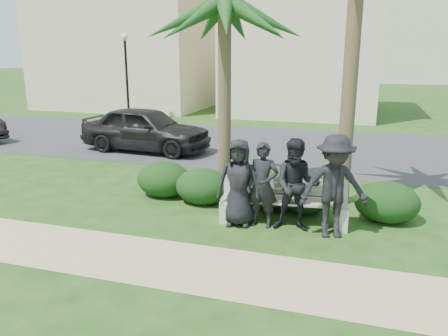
{
  "coord_description": "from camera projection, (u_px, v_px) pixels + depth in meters",
  "views": [
    {
      "loc": [
        2.22,
        -7.72,
        3.3
      ],
      "look_at": [
        -0.49,
        1.0,
        0.91
      ],
      "focal_mm": 35.0,
      "sensor_mm": 36.0,
      "label": 1
    }
  ],
  "objects": [
    {
      "name": "ground",
      "position": [
        233.0,
        227.0,
        8.61
      ],
      "size": [
        160.0,
        160.0,
        0.0
      ],
      "primitive_type": "plane",
      "color": "#184112",
      "rests_on": "ground"
    },
    {
      "name": "footpath",
      "position": [
        201.0,
        268.0,
        6.95
      ],
      "size": [
        30.0,
        1.6,
        0.01
      ],
      "primitive_type": "cube",
      "color": "tan",
      "rests_on": "ground"
    },
    {
      "name": "asphalt_street",
      "position": [
        294.0,
        147.0,
        16.0
      ],
      "size": [
        160.0,
        8.0,
        0.01
      ],
      "primitive_type": "cube",
      "color": "#2D2D30",
      "rests_on": "ground"
    },
    {
      "name": "stucco_bldg_left",
      "position": [
        131.0,
        48.0,
        27.76
      ],
      "size": [
        10.4,
        8.4,
        7.3
      ],
      "color": "beige",
      "rests_on": "ground"
    },
    {
      "name": "stucco_bldg_right",
      "position": [
        305.0,
        47.0,
        24.59
      ],
      "size": [
        8.4,
        8.4,
        7.3
      ],
      "color": "beige",
      "rests_on": "ground"
    },
    {
      "name": "street_lamp",
      "position": [
        126.0,
        61.0,
        21.54
      ],
      "size": [
        0.36,
        0.36,
        4.29
      ],
      "color": "black",
      "rests_on": "ground"
    },
    {
      "name": "park_bench",
      "position": [
        284.0,
        204.0,
        8.71
      ],
      "size": [
        2.54,
        0.81,
        0.87
      ],
      "rotation": [
        0.0,
        0.0,
        0.1
      ],
      "color": "gray",
      "rests_on": "ground"
    },
    {
      "name": "man_a",
      "position": [
        239.0,
        183.0,
        8.53
      ],
      "size": [
        0.91,
        0.66,
        1.73
      ],
      "primitive_type": "imported",
      "rotation": [
        0.0,
        0.0,
        0.13
      ],
      "color": "black",
      "rests_on": "ground"
    },
    {
      "name": "man_b",
      "position": [
        263.0,
        185.0,
        8.45
      ],
      "size": [
        0.63,
        0.42,
        1.68
      ],
      "primitive_type": "imported",
      "rotation": [
        0.0,
        0.0,
        -0.03
      ],
      "color": "black",
      "rests_on": "ground"
    },
    {
      "name": "man_c",
      "position": [
        296.0,
        185.0,
        8.25
      ],
      "size": [
        0.93,
        0.75,
        1.79
      ],
      "primitive_type": "imported",
      "rotation": [
        0.0,
        0.0,
        0.09
      ],
      "color": "black",
      "rests_on": "ground"
    },
    {
      "name": "man_d",
      "position": [
        334.0,
        187.0,
        7.93
      ],
      "size": [
        1.4,
        1.05,
        1.93
      ],
      "primitive_type": "imported",
      "rotation": [
        0.0,
        0.0,
        0.3
      ],
      "color": "black",
      "rests_on": "ground"
    },
    {
      "name": "hedge_b",
      "position": [
        164.0,
        178.0,
        10.42
      ],
      "size": [
        1.31,
        1.09,
        0.86
      ],
      "primitive_type": "ellipsoid",
      "color": "black",
      "rests_on": "ground"
    },
    {
      "name": "hedge_c",
      "position": [
        203.0,
        185.0,
        9.91
      ],
      "size": [
        1.26,
        1.04,
        0.82
      ],
      "primitive_type": "ellipsoid",
      "color": "black",
      "rests_on": "ground"
    },
    {
      "name": "hedge_d",
      "position": [
        272.0,
        188.0,
        9.62
      ],
      "size": [
        1.37,
        1.14,
        0.9
      ],
      "primitive_type": "ellipsoid",
      "color": "black",
      "rests_on": "ground"
    },
    {
      "name": "hedge_e",
      "position": [
        305.0,
        197.0,
        9.33
      ],
      "size": [
        1.06,
        0.87,
        0.69
      ],
      "primitive_type": "ellipsoid",
      "color": "black",
      "rests_on": "ground"
    },
    {
      "name": "hedge_f",
      "position": [
        387.0,
        201.0,
        8.83
      ],
      "size": [
        1.29,
        1.06,
        0.84
      ],
      "primitive_type": "ellipsoid",
      "color": "black",
      "rests_on": "ground"
    },
    {
      "name": "palm_left",
      "position": [
        225.0,
        7.0,
        10.05
      ],
      "size": [
        3.0,
        3.0,
        5.31
      ],
      "color": "brown",
      "rests_on": "ground"
    },
    {
      "name": "car_a",
      "position": [
        146.0,
        129.0,
        15.16
      ],
      "size": [
        4.67,
        2.16,
        1.55
      ],
      "primitive_type": "imported",
      "rotation": [
        0.0,
        0.0,
        1.5
      ],
      "color": "black",
      "rests_on": "ground"
    }
  ]
}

